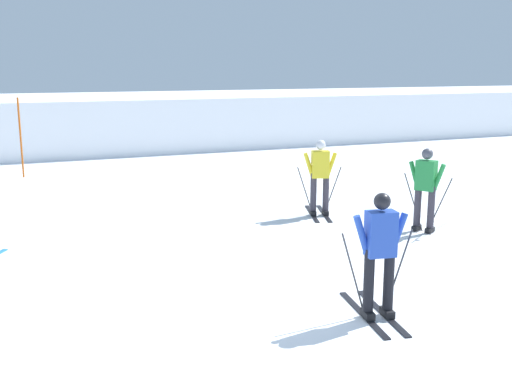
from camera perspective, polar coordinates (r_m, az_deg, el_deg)
The scene contains 6 objects.
ground_plane at distance 9.07m, azimuth -0.43°, elevation -9.52°, with size 120.00×120.00×0.00m, color white.
far_snow_ridge at distance 26.45m, azimuth -15.68°, elevation 6.45°, with size 80.00×7.87×2.07m, color white.
skier_yellow at distance 13.48m, azimuth 6.05°, elevation 1.56°, with size 0.96×1.63×1.71m.
skier_green at distance 12.51m, azimuth 15.70°, elevation 0.38°, with size 1.56×1.14×1.71m.
skier_blue at distance 8.08m, azimuth 11.59°, elevation -5.59°, with size 0.99×1.64×1.71m.
trail_marker_pole at distance 19.40m, azimuth -21.32°, elevation 4.78°, with size 0.06×0.06×2.39m, color #C65614.
Camera 1 is at (-3.18, -7.82, 3.30)m, focal length 42.41 mm.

